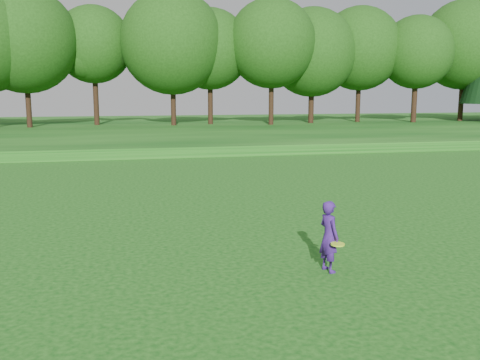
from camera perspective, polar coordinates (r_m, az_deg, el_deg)
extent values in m
plane|color=#0D460F|center=(10.98, -6.70, -10.30)|extent=(140.00, 140.00, 0.00)
cube|color=#0D460F|center=(44.43, -11.14, 4.98)|extent=(130.00, 30.00, 0.60)
cube|color=gray|center=(30.52, -10.48, 2.45)|extent=(130.00, 1.60, 0.04)
imported|color=#3B1972|center=(11.21, 9.47, -5.95)|extent=(0.48, 0.62, 1.49)
cylinder|color=#C5F426|center=(10.98, 10.38, -6.75)|extent=(0.29, 0.29, 0.04)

